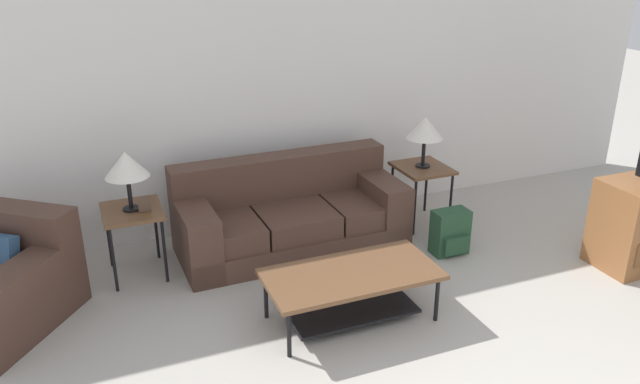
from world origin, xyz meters
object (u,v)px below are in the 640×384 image
Objects in this scene: side_table_left at (133,217)px; backpack at (450,233)px; coffee_table at (351,284)px; side_table_right at (422,173)px; table_lamp_right at (425,128)px; table_lamp_left at (126,165)px; couch at (290,217)px.

side_table_left is 2.79m from backpack.
side_table_right is at bearing 43.75° from coffee_table.
table_lamp_right reaches higher than side_table_left.
couch is at bearing 0.07° from table_lamp_left.
table_lamp_left is 1.21× the size of backpack.
table_lamp_left is 2.88m from backpack.
table_lamp_left is 1.00× the size of table_lamp_right.
table_lamp_left is at bearing -179.93° from couch.
coffee_table is at bearing -153.73° from backpack.
table_lamp_right is 1.21× the size of backpack.
table_lamp_right reaches higher than couch.
table_lamp_right is (1.38, 1.32, 0.69)m from coffee_table.
coffee_table is 3.10× the size of backpack.
coffee_table is 2.15× the size of side_table_left.
table_lamp_left is at bearing 165.74° from backpack.
side_table_left is at bearing -179.93° from couch.
side_table_left is (-1.40, 1.32, 0.24)m from coffee_table.
couch is 1.55m from table_lamp_right.
backpack is (2.69, -0.68, -0.79)m from table_lamp_left.
couch is 1.41m from side_table_left.
coffee_table is 2.56× the size of table_lamp_left.
coffee_table is at bearing -43.33° from side_table_left.
couch is 3.45× the size of side_table_left.
side_table_right is at bearing -0.00° from table_lamp_left.
side_table_right is at bearing -99.46° from table_lamp_right.
table_lamp_right is at bearing 0.00° from table_lamp_left.
couch reaches higher than backpack.
couch is at bearing 179.93° from side_table_right.
coffee_table is 2.56× the size of table_lamp_right.
table_lamp_left is 2.78m from table_lamp_right.
side_table_left is at bearing 165.74° from backpack.
side_table_right is (1.39, -0.00, 0.24)m from couch.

